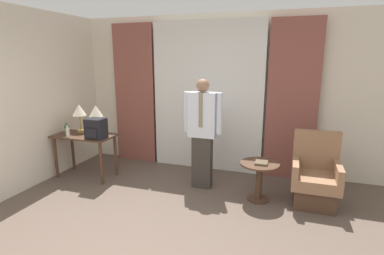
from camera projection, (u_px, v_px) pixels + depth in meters
The scene contains 14 objects.
wall_back at pixel (209, 94), 5.32m from camera, with size 10.00×0.06×2.70m.
curtain_sheer_center at pixel (207, 98), 5.22m from camera, with size 1.96×0.06×2.58m.
curtain_drape_left at pixel (135, 95), 5.65m from camera, with size 0.80×0.06×2.58m.
curtain_drape_right at pixel (292, 101), 4.78m from camera, with size 0.80×0.06×2.58m.
desk at pixel (85, 142), 4.98m from camera, with size 1.00×0.53×0.73m.
table_lamp_left at pixel (79, 111), 5.04m from camera, with size 0.23×0.23×0.48m.
table_lamp_right at pixel (96, 112), 4.94m from camera, with size 0.23×0.23×0.48m.
bottle_near_edge at pixel (67, 130), 4.95m from camera, with size 0.08×0.08×0.20m.
bottle_by_lamp at pixel (68, 132), 4.79m from camera, with size 0.06×0.06×0.19m.
backpack at pixel (96, 129), 4.70m from camera, with size 0.28×0.26×0.32m.
person at pixel (202, 130), 4.49m from camera, with size 0.59×0.20×1.68m.
armchair at pixel (315, 179), 4.09m from camera, with size 0.61×0.63×0.98m.
side_table at pixel (259, 175), 4.17m from camera, with size 0.54×0.54×0.55m.
book at pixel (261, 163), 4.10m from camera, with size 0.17×0.20×0.03m.
Camera 1 is at (1.39, -2.11, 1.97)m, focal length 28.00 mm.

